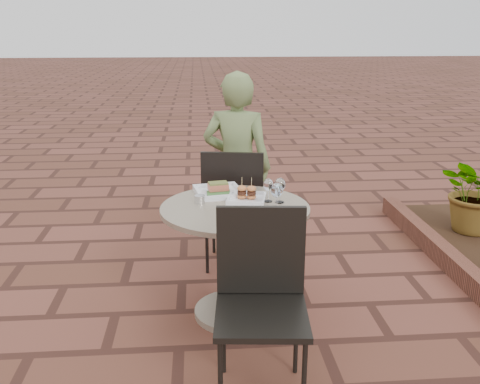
{
  "coord_description": "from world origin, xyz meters",
  "views": [
    {
      "loc": [
        -0.28,
        -3.09,
        1.77
      ],
      "look_at": [
        -0.04,
        -0.06,
        0.82
      ],
      "focal_mm": 40.0,
      "sensor_mm": 36.0,
      "label": 1
    }
  ],
  "objects": [
    {
      "name": "wine_glass_right",
      "position": [
        0.17,
        -0.15,
        0.85
      ],
      "size": [
        0.07,
        0.07,
        0.17
      ],
      "color": "white",
      "rests_on": "cafe_table"
    },
    {
      "name": "steel_ramekin",
      "position": [
        -0.28,
        0.02,
        0.75
      ],
      "size": [
        0.07,
        0.07,
        0.05
      ],
      "primitive_type": "cylinder",
      "rotation": [
        0.0,
        0.0,
        0.04
      ],
      "color": "silver",
      "rests_on": "cafe_table"
    },
    {
      "name": "cutlery_set",
      "position": [
        0.24,
        -0.32,
        0.73
      ],
      "size": [
        0.08,
        0.19,
        0.0
      ],
      "primitive_type": null,
      "rotation": [
        0.0,
        0.0,
        -0.01
      ],
      "color": "silver",
      "rests_on": "cafe_table"
    },
    {
      "name": "wine_glass_far",
      "position": [
        0.21,
        -0.01,
        0.84
      ],
      "size": [
        0.07,
        0.07,
        0.16
      ],
      "color": "white",
      "rests_on": "cafe_table"
    },
    {
      "name": "chair_far",
      "position": [
        -0.03,
        0.62,
        0.55
      ],
      "size": [
        0.51,
        0.51,
        0.93
      ],
      "rotation": [
        0.0,
        0.0,
        2.98
      ],
      "color": "black",
      "rests_on": "ground"
    },
    {
      "name": "plate_tuna",
      "position": [
        0.01,
        -0.34,
        0.75
      ],
      "size": [
        0.39,
        0.39,
        0.03
      ],
      "rotation": [
        0.0,
        0.0,
        0.56
      ],
      "color": "white",
      "rests_on": "cafe_table"
    },
    {
      "name": "diner",
      "position": [
        0.02,
        0.87,
        0.73
      ],
      "size": [
        0.61,
        0.48,
        1.46
      ],
      "primitive_type": "imported",
      "rotation": [
        0.0,
        0.0,
        2.86
      ],
      "color": "#61743F",
      "rests_on": "ground"
    },
    {
      "name": "ground",
      "position": [
        0.0,
        0.0,
        0.0
      ],
      "size": [
        60.0,
        60.0,
        0.0
      ],
      "primitive_type": "plane",
      "color": "brown",
      "rests_on": "ground"
    },
    {
      "name": "wine_glass_mid",
      "position": [
        0.14,
        0.02,
        0.83
      ],
      "size": [
        0.06,
        0.06,
        0.15
      ],
      "color": "white",
      "rests_on": "cafe_table"
    },
    {
      "name": "potted_plant_a",
      "position": [
        2.1,
        1.09,
        0.43
      ],
      "size": [
        0.78,
        0.72,
        0.73
      ],
      "primitive_type": "imported",
      "rotation": [
        0.0,
        0.0,
        0.25
      ],
      "color": "#33662D",
      "rests_on": "mulch_bed"
    },
    {
      "name": "plate_sliders",
      "position": [
        0.01,
        0.05,
        0.76
      ],
      "size": [
        0.27,
        0.27,
        0.15
      ],
      "rotation": [
        0.0,
        0.0,
        -0.21
      ],
      "color": "white",
      "rests_on": "cafe_table"
    },
    {
      "name": "chair_near",
      "position": [
        0.01,
        -0.76,
        0.55
      ],
      "size": [
        0.48,
        0.48,
        0.93
      ],
      "rotation": [
        0.0,
        0.0,
        -0.09
      ],
      "color": "black",
      "rests_on": "ground"
    },
    {
      "name": "planter_curb",
      "position": [
        1.6,
        0.3,
        0.07
      ],
      "size": [
        0.12,
        3.0,
        0.15
      ],
      "primitive_type": "cube",
      "color": "brown",
      "rests_on": "ground"
    },
    {
      "name": "plate_salmon",
      "position": [
        -0.16,
        0.19,
        0.75
      ],
      "size": [
        0.33,
        0.33,
        0.08
      ],
      "rotation": [
        0.0,
        0.0,
        0.18
      ],
      "color": "white",
      "rests_on": "cafe_table"
    },
    {
      "name": "cafe_table",
      "position": [
        -0.07,
        -0.06,
        0.48
      ],
      "size": [
        0.9,
        0.9,
        0.73
      ],
      "color": "gray",
      "rests_on": "ground"
    }
  ]
}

